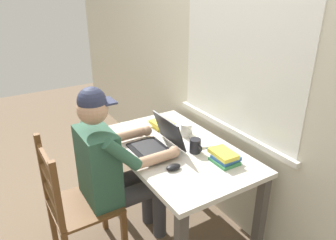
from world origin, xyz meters
TOP-DOWN VIEW (x-y plane):
  - ground_plane at (0.00, 0.00)m, footprint 8.00×8.00m
  - back_wall at (0.00, 0.45)m, footprint 6.00×0.08m
  - desk at (0.00, 0.00)m, footprint 1.21×0.74m
  - seated_person at (-0.07, -0.45)m, footprint 0.50×0.60m
  - wooden_chair at (-0.07, -0.73)m, footprint 0.42×0.42m
  - laptop at (-0.05, -0.11)m, footprint 0.33×0.30m
  - computer_mouse at (0.23, -0.17)m, footprint 0.06×0.10m
  - coffee_mug_white at (-0.12, 0.17)m, footprint 0.12×0.08m
  - coffee_mug_dark at (0.12, 0.08)m, footprint 0.12×0.08m
  - book_stack_main at (-0.35, 0.09)m, footprint 0.18×0.15m
  - book_stack_side at (0.33, 0.17)m, footprint 0.19×0.16m
  - paper_pile_near_laptop at (-0.44, -0.14)m, footprint 0.29×0.23m
  - paper_pile_back_corner at (0.02, 0.23)m, footprint 0.27×0.24m
  - landscape_photo_print at (0.06, 0.21)m, footprint 0.14×0.11m

SIDE VIEW (x-z plane):
  - ground_plane at x=0.00m, z-range 0.00..0.00m
  - wooden_chair at x=-0.07m, z-range -0.01..0.91m
  - desk at x=0.00m, z-range 0.25..0.96m
  - seated_person at x=-0.07m, z-range 0.06..1.29m
  - landscape_photo_print at x=0.06m, z-range 0.70..0.71m
  - paper_pile_near_laptop at x=-0.44m, z-range 0.70..0.72m
  - paper_pile_back_corner at x=0.02m, z-range 0.70..0.72m
  - computer_mouse at x=0.23m, z-range 0.70..0.74m
  - book_stack_main at x=-0.35m, z-range 0.71..0.76m
  - book_stack_side at x=0.33m, z-range 0.70..0.78m
  - coffee_mug_white at x=-0.12m, z-range 0.70..0.80m
  - coffee_mug_dark at x=0.12m, z-range 0.70..0.80m
  - laptop at x=-0.05m, z-range 0.64..0.87m
  - back_wall at x=0.00m, z-range 0.00..2.60m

